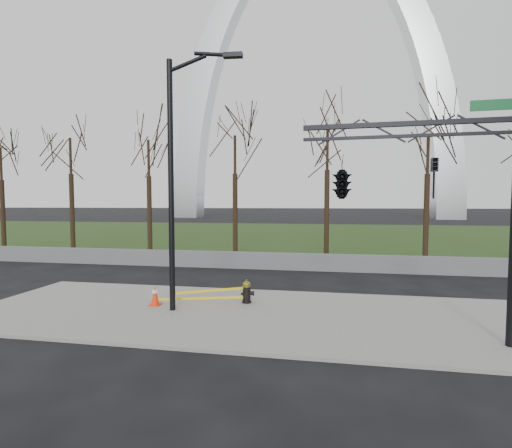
% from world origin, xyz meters
% --- Properties ---
extents(ground, '(500.00, 500.00, 0.00)m').
position_xyz_m(ground, '(0.00, 0.00, 0.00)').
color(ground, black).
rests_on(ground, ground).
extents(sidewalk, '(18.00, 6.00, 0.10)m').
position_xyz_m(sidewalk, '(0.00, 0.00, 0.05)').
color(sidewalk, gray).
rests_on(sidewalk, ground).
extents(grass_strip, '(120.00, 40.00, 0.06)m').
position_xyz_m(grass_strip, '(0.00, 30.00, 0.03)').
color(grass_strip, '#283E16').
rests_on(grass_strip, ground).
extents(guardrail, '(60.00, 0.30, 0.90)m').
position_xyz_m(guardrail, '(0.00, 8.00, 0.45)').
color(guardrail, '#59595B').
rests_on(guardrail, ground).
extents(gateway_arch, '(66.00, 6.00, 65.00)m').
position_xyz_m(gateway_arch, '(0.00, 75.00, 32.50)').
color(gateway_arch, silver).
rests_on(gateway_arch, ground).
extents(tree_row, '(39.44, 4.00, 9.21)m').
position_xyz_m(tree_row, '(-3.28, 12.00, 4.61)').
color(tree_row, black).
rests_on(tree_row, ground).
extents(fire_hydrant, '(0.50, 0.32, 0.80)m').
position_xyz_m(fire_hydrant, '(-0.27, 1.07, 0.47)').
color(fire_hydrant, black).
rests_on(fire_hydrant, sidewalk).
extents(traffic_cone, '(0.36, 0.36, 0.67)m').
position_xyz_m(traffic_cone, '(-3.27, 0.24, 0.43)').
color(traffic_cone, '#F2320C').
rests_on(traffic_cone, sidewalk).
extents(street_light, '(2.39, 0.38, 8.21)m').
position_xyz_m(street_light, '(-2.25, -0.14, 4.69)').
color(street_light, black).
rests_on(street_light, ground).
extents(traffic_signal_mast, '(5.10, 2.50, 6.00)m').
position_xyz_m(traffic_signal_mast, '(3.49, -1.43, 4.15)').
color(traffic_signal_mast, black).
rests_on(traffic_signal_mast, ground).
extents(caution_tape, '(2.98, 1.23, 0.41)m').
position_xyz_m(caution_tape, '(-1.60, 0.57, 0.44)').
color(caution_tape, yellow).
rests_on(caution_tape, ground).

